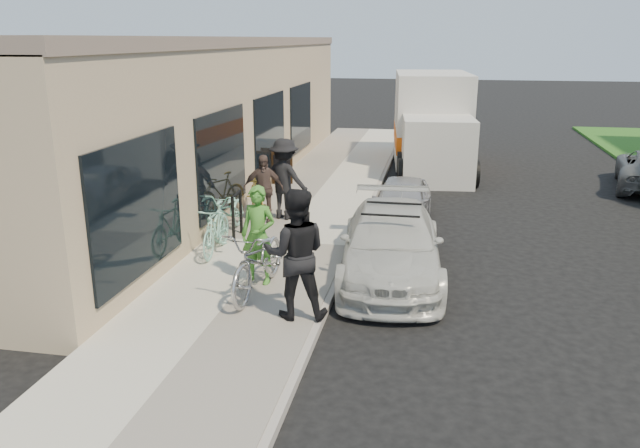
{
  "coord_description": "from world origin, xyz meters",
  "views": [
    {
      "loc": [
        1.17,
        -8.9,
        4.19
      ],
      "look_at": [
        -0.8,
        1.43,
        1.05
      ],
      "focal_mm": 35.0,
      "sensor_mm": 36.0,
      "label": 1
    }
  ],
  "objects_px": {
    "man_standing": "(296,254)",
    "bystander_a": "(284,179)",
    "sedan_white": "(391,244)",
    "woman_rider": "(258,235)",
    "cruiser_bike_b": "(229,212)",
    "sedan_silver": "(402,202)",
    "bike_rack": "(237,211)",
    "cruiser_bike_a": "(216,229)",
    "sandwich_board": "(282,167)",
    "bystander_b": "(263,188)",
    "tandem_bike": "(259,260)",
    "cruiser_bike_c": "(257,194)",
    "moving_truck": "(432,126)"
  },
  "relations": [
    {
      "from": "cruiser_bike_b",
      "to": "sedan_silver",
      "type": "bearing_deg",
      "value": 28.87
    },
    {
      "from": "bike_rack",
      "to": "tandem_bike",
      "type": "relative_size",
      "value": 0.44
    },
    {
      "from": "sedan_silver",
      "to": "tandem_bike",
      "type": "distance_m",
      "value": 5.29
    },
    {
      "from": "bike_rack",
      "to": "cruiser_bike_b",
      "type": "bearing_deg",
      "value": 141.19
    },
    {
      "from": "sandwich_board",
      "to": "bystander_b",
      "type": "height_order",
      "value": "bystander_b"
    },
    {
      "from": "cruiser_bike_a",
      "to": "bystander_a",
      "type": "bearing_deg",
      "value": 71.9
    },
    {
      "from": "bike_rack",
      "to": "cruiser_bike_a",
      "type": "xyz_separation_m",
      "value": [
        -0.09,
        -1.02,
        -0.09
      ]
    },
    {
      "from": "sedan_white",
      "to": "cruiser_bike_b",
      "type": "bearing_deg",
      "value": 152.99
    },
    {
      "from": "bike_rack",
      "to": "bystander_b",
      "type": "bearing_deg",
      "value": 79.89
    },
    {
      "from": "moving_truck",
      "to": "woman_rider",
      "type": "bearing_deg",
      "value": -108.33
    },
    {
      "from": "bike_rack",
      "to": "woman_rider",
      "type": "xyz_separation_m",
      "value": [
        1.15,
        -2.34,
        0.27
      ]
    },
    {
      "from": "woman_rider",
      "to": "cruiser_bike_b",
      "type": "relative_size",
      "value": 0.93
    },
    {
      "from": "moving_truck",
      "to": "cruiser_bike_c",
      "type": "relative_size",
      "value": 4.08
    },
    {
      "from": "sedan_white",
      "to": "man_standing",
      "type": "relative_size",
      "value": 2.27
    },
    {
      "from": "sandwich_board",
      "to": "cruiser_bike_b",
      "type": "relative_size",
      "value": 0.53
    },
    {
      "from": "woman_rider",
      "to": "bystander_a",
      "type": "height_order",
      "value": "bystander_a"
    },
    {
      "from": "sedan_silver",
      "to": "cruiser_bike_b",
      "type": "xyz_separation_m",
      "value": [
        -3.54,
        -1.93,
        0.08
      ]
    },
    {
      "from": "bike_rack",
      "to": "bystander_b",
      "type": "distance_m",
      "value": 1.29
    },
    {
      "from": "sedan_white",
      "to": "cruiser_bike_b",
      "type": "height_order",
      "value": "sedan_white"
    },
    {
      "from": "sandwich_board",
      "to": "bystander_a",
      "type": "height_order",
      "value": "bystander_a"
    },
    {
      "from": "bike_rack",
      "to": "cruiser_bike_c",
      "type": "bearing_deg",
      "value": 93.54
    },
    {
      "from": "sedan_white",
      "to": "cruiser_bike_a",
      "type": "bearing_deg",
      "value": 171.02
    },
    {
      "from": "tandem_bike",
      "to": "man_standing",
      "type": "bearing_deg",
      "value": -40.05
    },
    {
      "from": "sedan_silver",
      "to": "tandem_bike",
      "type": "xyz_separation_m",
      "value": [
        -2.02,
        -4.89,
        0.17
      ]
    },
    {
      "from": "sedan_silver",
      "to": "bystander_b",
      "type": "relative_size",
      "value": 2.05
    },
    {
      "from": "cruiser_bike_b",
      "to": "cruiser_bike_c",
      "type": "bearing_deg",
      "value": 85.7
    },
    {
      "from": "sedan_white",
      "to": "bystander_a",
      "type": "relative_size",
      "value": 2.41
    },
    {
      "from": "tandem_bike",
      "to": "sedan_white",
      "type": "bearing_deg",
      "value": 39.97
    },
    {
      "from": "cruiser_bike_a",
      "to": "woman_rider",
      "type": "bearing_deg",
      "value": -49.55
    },
    {
      "from": "man_standing",
      "to": "bystander_a",
      "type": "relative_size",
      "value": 1.06
    },
    {
      "from": "bike_rack",
      "to": "man_standing",
      "type": "xyz_separation_m",
      "value": [
        2.08,
        -3.55,
        0.41
      ]
    },
    {
      "from": "bike_rack",
      "to": "bystander_a",
      "type": "height_order",
      "value": "bystander_a"
    },
    {
      "from": "sedan_silver",
      "to": "cruiser_bike_a",
      "type": "xyz_separation_m",
      "value": [
        -3.39,
        -3.14,
        0.1
      ]
    },
    {
      "from": "sandwich_board",
      "to": "woman_rider",
      "type": "distance_m",
      "value": 7.62
    },
    {
      "from": "sedan_white",
      "to": "bystander_b",
      "type": "bearing_deg",
      "value": 136.3
    },
    {
      "from": "moving_truck",
      "to": "cruiser_bike_c",
      "type": "height_order",
      "value": "moving_truck"
    },
    {
      "from": "man_standing",
      "to": "bystander_a",
      "type": "distance_m",
      "value": 5.36
    },
    {
      "from": "moving_truck",
      "to": "bystander_a",
      "type": "xyz_separation_m",
      "value": [
        -3.19,
        -7.55,
        -0.28
      ]
    },
    {
      "from": "tandem_bike",
      "to": "cruiser_bike_c",
      "type": "xyz_separation_m",
      "value": [
        -1.39,
        4.62,
        -0.09
      ]
    },
    {
      "from": "sedan_silver",
      "to": "cruiser_bike_b",
      "type": "height_order",
      "value": "cruiser_bike_b"
    },
    {
      "from": "sedan_white",
      "to": "bystander_a",
      "type": "height_order",
      "value": "bystander_a"
    },
    {
      "from": "sedan_white",
      "to": "sedan_silver",
      "type": "height_order",
      "value": "sedan_white"
    },
    {
      "from": "sedan_white",
      "to": "woman_rider",
      "type": "distance_m",
      "value": 2.44
    },
    {
      "from": "bike_rack",
      "to": "sedan_silver",
      "type": "bearing_deg",
      "value": 32.83
    },
    {
      "from": "bystander_a",
      "to": "bystander_b",
      "type": "distance_m",
      "value": 0.57
    },
    {
      "from": "bike_rack",
      "to": "bystander_a",
      "type": "bearing_deg",
      "value": 68.78
    },
    {
      "from": "woman_rider",
      "to": "cruiser_bike_a",
      "type": "relative_size",
      "value": 1.04
    },
    {
      "from": "sedan_white",
      "to": "cruiser_bike_b",
      "type": "xyz_separation_m",
      "value": [
        -3.57,
        1.49,
        -0.01
      ]
    },
    {
      "from": "bystander_a",
      "to": "sandwich_board",
      "type": "bearing_deg",
      "value": -58.63
    },
    {
      "from": "sedan_white",
      "to": "cruiser_bike_a",
      "type": "relative_size",
      "value": 2.76
    }
  ]
}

